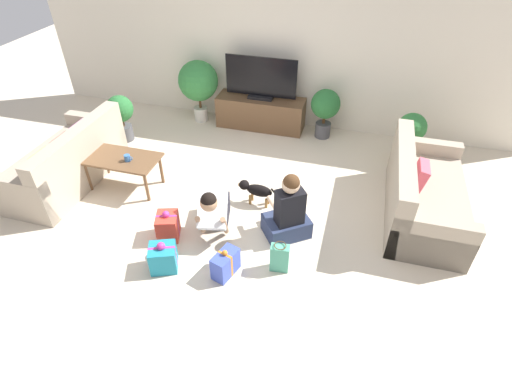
# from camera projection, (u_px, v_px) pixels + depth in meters

# --- Properties ---
(ground_plane) EXTENTS (16.00, 16.00, 0.00)m
(ground_plane) POSITION_uv_depth(u_px,v_px,m) (228.00, 210.00, 5.29)
(ground_plane) COLOR beige
(wall_back) EXTENTS (8.40, 0.06, 2.60)m
(wall_back) POSITION_uv_depth(u_px,v_px,m) (277.00, 48.00, 6.49)
(wall_back) COLOR silver
(wall_back) RESTS_ON ground_plane
(sofa_left) EXTENTS (0.90, 1.86, 0.86)m
(sofa_left) POSITION_uv_depth(u_px,v_px,m) (66.00, 163.00, 5.61)
(sofa_left) COLOR tan
(sofa_left) RESTS_ON ground_plane
(sofa_right) EXTENTS (0.90, 1.86, 0.86)m
(sofa_right) POSITION_uv_depth(u_px,v_px,m) (422.00, 195.00, 5.04)
(sofa_right) COLOR tan
(sofa_right) RESTS_ON ground_plane
(coffee_table) EXTENTS (1.02, 0.55, 0.48)m
(coffee_table) POSITION_uv_depth(u_px,v_px,m) (122.00, 161.00, 5.45)
(coffee_table) COLOR brown
(coffee_table) RESTS_ON ground_plane
(tv_console) EXTENTS (1.50, 0.47, 0.54)m
(tv_console) POSITION_uv_depth(u_px,v_px,m) (261.00, 113.00, 6.93)
(tv_console) COLOR brown
(tv_console) RESTS_ON ground_plane
(tv) EXTENTS (1.20, 0.20, 0.70)m
(tv) POSITION_uv_depth(u_px,v_px,m) (261.00, 80.00, 6.57)
(tv) COLOR black
(tv) RESTS_ON tv_console
(potted_plant_back_right) EXTENTS (0.48, 0.48, 0.83)m
(potted_plant_back_right) POSITION_uv_depth(u_px,v_px,m) (325.00, 108.00, 6.50)
(potted_plant_back_right) COLOR #4C4C51
(potted_plant_back_right) RESTS_ON ground_plane
(potted_plant_corner_right) EXTENTS (0.43, 0.43, 0.79)m
(potted_plant_corner_right) POSITION_uv_depth(u_px,v_px,m) (411.00, 132.00, 5.92)
(potted_plant_corner_right) COLOR #A36042
(potted_plant_corner_right) RESTS_ON ground_plane
(potted_plant_back_left) EXTENTS (0.69, 0.69, 1.09)m
(potted_plant_back_left) POSITION_uv_depth(u_px,v_px,m) (198.00, 82.00, 6.85)
(potted_plant_back_left) COLOR beige
(potted_plant_back_left) RESTS_ON ground_plane
(potted_plant_corner_left) EXTENTS (0.43, 0.43, 0.78)m
(potted_plant_corner_left) POSITION_uv_depth(u_px,v_px,m) (121.00, 113.00, 6.44)
(potted_plant_corner_left) COLOR #4C4C51
(potted_plant_corner_left) RESTS_ON ground_plane
(person_kneeling) EXTENTS (0.48, 0.83, 0.80)m
(person_kneeling) POSITION_uv_depth(u_px,v_px,m) (214.00, 208.00, 4.76)
(person_kneeling) COLOR #23232D
(person_kneeling) RESTS_ON ground_plane
(person_sitting) EXTENTS (0.66, 0.63, 0.91)m
(person_sitting) POSITION_uv_depth(u_px,v_px,m) (288.00, 213.00, 4.71)
(person_sitting) COLOR #283351
(person_sitting) RESTS_ON ground_plane
(dog) EXTENTS (0.55, 0.17, 0.33)m
(dog) POSITION_uv_depth(u_px,v_px,m) (256.00, 190.00, 5.26)
(dog) COLOR black
(dog) RESTS_ON ground_plane
(gift_box_a) EXTENTS (0.37, 0.35, 0.38)m
(gift_box_a) POSITION_uv_depth(u_px,v_px,m) (163.00, 257.00, 4.40)
(gift_box_a) COLOR teal
(gift_box_a) RESTS_ON ground_plane
(gift_box_b) EXTENTS (0.27, 0.36, 0.35)m
(gift_box_b) POSITION_uv_depth(u_px,v_px,m) (225.00, 264.00, 4.34)
(gift_box_b) COLOR #3D51BC
(gift_box_b) RESTS_ON ground_plane
(gift_box_c) EXTENTS (0.32, 0.35, 0.39)m
(gift_box_c) POSITION_uv_depth(u_px,v_px,m) (168.00, 226.00, 4.79)
(gift_box_c) COLOR red
(gift_box_c) RESTS_ON ground_plane
(gift_bag_a) EXTENTS (0.22, 0.15, 0.37)m
(gift_bag_a) POSITION_uv_depth(u_px,v_px,m) (280.00, 258.00, 4.37)
(gift_bag_a) COLOR #4CA384
(gift_bag_a) RESTS_ON ground_plane
(mug) EXTENTS (0.12, 0.08, 0.09)m
(mug) POSITION_uv_depth(u_px,v_px,m) (127.00, 158.00, 5.33)
(mug) COLOR #386BAD
(mug) RESTS_ON coffee_table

